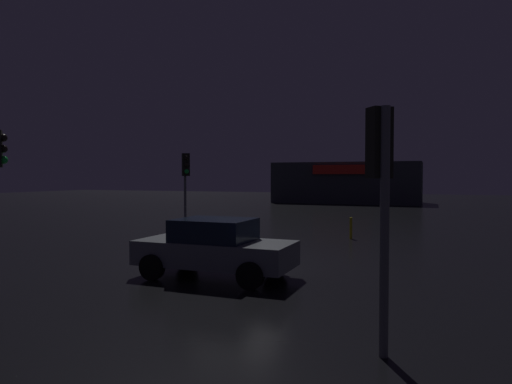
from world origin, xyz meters
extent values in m
plane|color=black|center=(0.00, 0.00, 0.00)|extent=(120.00, 120.00, 0.00)
cube|color=#33383D|center=(-2.56, 33.81, 2.04)|extent=(14.41, 6.13, 4.08)
cube|color=red|center=(-2.56, 30.60, 3.34)|extent=(5.55, 0.24, 0.88)
cylinder|color=#595B60|center=(-5.07, 5.40, 1.86)|extent=(0.11, 0.11, 3.71)
cube|color=black|center=(-4.96, 5.29, 3.20)|extent=(0.41, 0.41, 1.03)
sphere|color=black|center=(-4.85, 5.17, 3.50)|extent=(0.20, 0.20, 0.20)
sphere|color=black|center=(-4.85, 5.17, 3.20)|extent=(0.20, 0.20, 0.20)
sphere|color=#19D13F|center=(-4.85, 5.17, 2.89)|extent=(0.20, 0.20, 0.20)
sphere|color=black|center=(-4.65, -4.43, 3.63)|extent=(0.20, 0.20, 0.20)
sphere|color=black|center=(-4.65, -4.43, 3.35)|extent=(0.20, 0.20, 0.20)
sphere|color=#19D13F|center=(-4.65, -4.43, 3.07)|extent=(0.20, 0.20, 0.20)
cylinder|color=#595B60|center=(4.85, -6.07, 1.84)|extent=(0.14, 0.14, 3.67)
cube|color=black|center=(4.76, -5.94, 3.15)|extent=(0.41, 0.40, 1.05)
sphere|color=red|center=(4.66, -5.82, 3.46)|extent=(0.20, 0.20, 0.20)
sphere|color=black|center=(4.66, -5.82, 3.15)|extent=(0.20, 0.20, 0.20)
sphere|color=black|center=(4.66, -5.82, 2.83)|extent=(0.20, 0.20, 0.20)
cube|color=slate|center=(0.20, -2.19, 0.65)|extent=(4.15, 1.81, 0.64)
cube|color=black|center=(0.18, -2.19, 1.25)|extent=(1.98, 1.61, 0.57)
cylinder|color=black|center=(-1.17, -3.06, 0.33)|extent=(0.66, 0.23, 0.66)
cylinder|color=black|center=(-1.15, -1.30, 0.33)|extent=(0.66, 0.23, 0.66)
cylinder|color=black|center=(1.55, -3.09, 0.33)|extent=(0.66, 0.23, 0.66)
cylinder|color=black|center=(1.57, -1.33, 0.33)|extent=(0.66, 0.23, 0.66)
cylinder|color=gold|center=(2.30, 6.58, 0.46)|extent=(0.11, 0.11, 0.91)
camera|label=1|loc=(5.48, -12.90, 2.65)|focal=31.96mm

